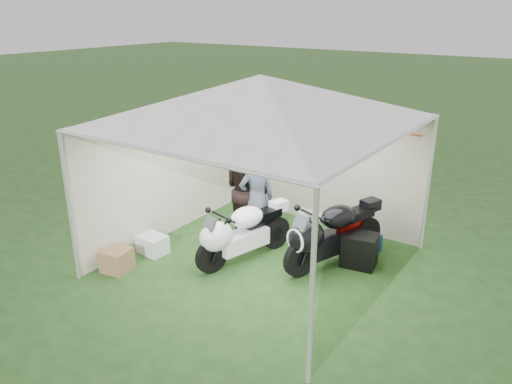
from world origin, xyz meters
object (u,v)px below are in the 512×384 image
(motorcycle_white, at_px, (240,232))
(motorcycle_black, at_px, (330,233))
(canopy_tent, at_px, (262,104))
(person_blue_jacket, at_px, (257,199))
(crate_0, at_px, (153,244))
(crate_1, at_px, (117,260))
(person_dark_jacket, at_px, (247,189))
(paddock_stand, at_px, (368,241))
(equipment_box, at_px, (359,250))

(motorcycle_white, bearing_deg, motorcycle_black, 44.47)
(canopy_tent, bearing_deg, person_blue_jacket, 130.70)
(crate_0, height_order, crate_1, crate_1)
(motorcycle_black, distance_m, person_dark_jacket, 1.71)
(paddock_stand, relative_size, person_blue_jacket, 0.24)
(paddock_stand, height_order, equipment_box, equipment_box)
(paddock_stand, bearing_deg, canopy_tent, -132.21)
(canopy_tent, distance_m, crate_0, 3.04)
(motorcycle_black, xyz_separation_m, crate_1, (-2.65, -2.05, -0.39))
(motorcycle_white, bearing_deg, person_blue_jacket, 116.95)
(motorcycle_white, height_order, paddock_stand, motorcycle_white)
(motorcycle_white, xyz_separation_m, crate_1, (-1.41, -1.34, -0.34))
(canopy_tent, height_order, equipment_box, canopy_tent)
(canopy_tent, xyz_separation_m, person_dark_jacket, (-0.71, 0.62, -1.65))
(motorcycle_white, relative_size, paddock_stand, 4.62)
(canopy_tent, relative_size, person_blue_jacket, 3.38)
(person_dark_jacket, xyz_separation_m, crate_1, (-0.98, -2.15, -0.74))
(crate_0, relative_size, crate_1, 1.17)
(person_dark_jacket, relative_size, person_blue_jacket, 1.10)
(motorcycle_black, relative_size, crate_0, 4.25)
(canopy_tent, height_order, crate_0, canopy_tent)
(motorcycle_white, distance_m, person_dark_jacket, 1.00)
(canopy_tent, relative_size, person_dark_jacket, 3.06)
(equipment_box, xyz_separation_m, crate_1, (-3.05, -2.31, -0.09))
(person_dark_jacket, relative_size, crate_1, 4.62)
(equipment_box, distance_m, crate_1, 3.83)
(equipment_box, height_order, crate_0, equipment_box)
(motorcycle_white, bearing_deg, person_dark_jacket, 132.90)
(equipment_box, relative_size, crate_1, 1.34)
(paddock_stand, relative_size, equipment_box, 0.75)
(paddock_stand, distance_m, crate_1, 4.16)
(person_dark_jacket, height_order, crate_0, person_dark_jacket)
(crate_1, bearing_deg, person_blue_jacket, 58.07)
(motorcycle_black, bearing_deg, person_dark_jacket, -164.71)
(crate_1, bearing_deg, equipment_box, 37.12)
(canopy_tent, relative_size, paddock_stand, 14.04)
(crate_1, bearing_deg, person_dark_jacket, 65.49)
(equipment_box, bearing_deg, canopy_tent, -150.35)
(person_dark_jacket, bearing_deg, crate_0, 72.70)
(canopy_tent, height_order, paddock_stand, canopy_tent)
(motorcycle_black, xyz_separation_m, paddock_stand, (0.30, 0.88, -0.41))
(person_blue_jacket, bearing_deg, crate_1, 8.01)
(canopy_tent, relative_size, equipment_box, 10.53)
(motorcycle_black, xyz_separation_m, person_dark_jacket, (-1.67, 0.10, 0.36))
(motorcycle_black, bearing_deg, person_blue_jacket, -160.41)
(motorcycle_black, height_order, equipment_box, motorcycle_black)
(paddock_stand, bearing_deg, crate_0, -143.32)
(person_dark_jacket, bearing_deg, canopy_tent, 155.96)
(person_blue_jacket, bearing_deg, canopy_tent, 80.64)
(crate_1, bearing_deg, paddock_stand, 44.75)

